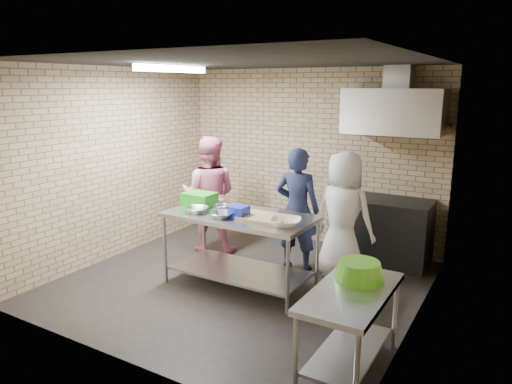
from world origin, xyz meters
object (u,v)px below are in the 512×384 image
Objects in this scene: bottle_green at (432,118)px; woman_white at (343,216)px; man_navy at (297,209)px; bottle_red at (401,116)px; blue_tub at (239,211)px; prep_table at (240,250)px; green_basin at (359,271)px; green_crate at (199,199)px; woman_pink at (209,195)px; side_counter at (349,331)px; stove at (385,231)px.

bottle_green is 1.79m from woman_white.
bottle_red is at bearing -137.92° from man_navy.
prep_table is at bearing 116.57° from blue_tub.
bottle_green is at bearing 89.58° from green_basin.
green_crate is 0.23× the size of woman_pink.
bottle_red is 2.93m from woman_pink.
woman_pink reaches higher than prep_table.
side_counter is 0.72× the size of man_navy.
woman_pink is at bearing 150.04° from green_basin.
blue_tub is 0.12× the size of woman_pink.
bottle_red is 0.11× the size of man_navy.
green_basin is at bearing -20.59° from green_crate.
prep_table is at bearing -128.29° from stove.
side_counter is at bearing -90.00° from bottle_green.
blue_tub is (0.75, -0.22, -0.02)m from green_crate.
stove is at bearing 99.76° from green_basin.
green_crate is 0.88× the size of green_basin.
woman_white reaches higher than side_counter.
green_crate is at bearing 163.65° from blue_tub.
bottle_green is at bearing 0.00° from bottle_red.
man_navy reaches higher than blue_tub.
green_crate is at bearing -143.90° from bottle_green.
woman_pink is (-0.36, 0.70, -0.13)m from green_crate.
side_counter is 0.70× the size of woman_pink.
prep_table is 0.99m from man_navy.
bottle_red is at bearing 54.35° from prep_table.
green_basin is 2.98m from bottle_green.
prep_table is 1.37m from woman_white.
bottle_green reaches higher than green_crate.
bottle_green is at bearing 90.00° from side_counter.
side_counter is 2.11m from woman_white.
woman_white is (0.96, 0.95, -0.15)m from blue_tub.
stove is 2.57m from green_basin.
man_navy reaches higher than green_basin.
green_basin is 1.82m from woman_white.
stove is (-0.45, 2.75, 0.08)m from side_counter.
prep_table is 1.40m from woman_pink.
man_navy is (-1.39, 1.65, -0.01)m from green_basin.
blue_tub is (-1.29, -1.79, 0.53)m from stove.
side_counter is 6.67× the size of bottle_red.
blue_tub is at bearing 157.62° from green_basin.
green_basin is (0.43, -2.50, 0.38)m from stove.
blue_tub is at bearing -16.35° from green_crate.
woman_white is (-0.78, 1.91, 0.45)m from side_counter.
man_navy is 1.01× the size of woman_white.
green_crate is 0.80m from woman_pink.
stove is at bearing -143.56° from man_navy.
stove is 1.65m from bottle_green.
bottle_red is 0.40m from bottle_green.
man_navy is at bearing 71.05° from blue_tub.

